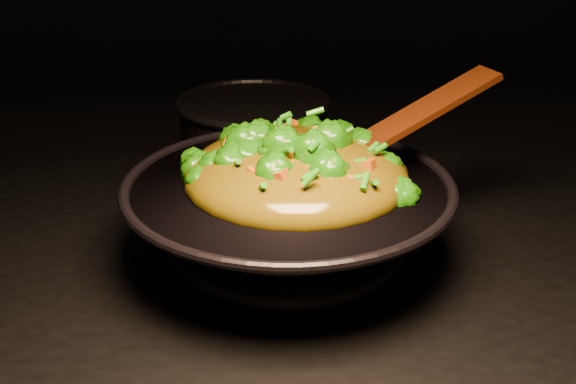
{
  "coord_description": "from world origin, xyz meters",
  "views": [
    {
      "loc": [
        -0.0,
        -0.83,
        1.4
      ],
      "look_at": [
        0.05,
        0.03,
        1.0
      ],
      "focal_mm": 45.0,
      "sensor_mm": 36.0,
      "label": 1
    }
  ],
  "objects": [
    {
      "name": "spatula",
      "position": [
        0.19,
        0.07,
        1.07
      ],
      "size": [
        0.31,
        0.15,
        0.13
      ],
      "primitive_type": "cube",
      "rotation": [
        0.0,
        -0.38,
        0.34
      ],
      "color": "#320B03",
      "rests_on": "wok"
    },
    {
      "name": "stir_fry",
      "position": [
        0.06,
        0.03,
        1.07
      ],
      "size": [
        0.34,
        0.34,
        0.1
      ],
      "primitive_type": null,
      "rotation": [
        0.0,
        0.0,
        -0.15
      ],
      "color": "#1D6907",
      "rests_on": "wok"
    },
    {
      "name": "back_pot",
      "position": [
        0.0,
        0.32,
        0.97
      ],
      "size": [
        0.3,
        0.3,
        0.14
      ],
      "primitive_type": "cylinder",
      "rotation": [
        0.0,
        0.0,
        0.23
      ],
      "color": "black",
      "rests_on": "stovetop"
    },
    {
      "name": "wok",
      "position": [
        0.05,
        0.02,
        0.96
      ],
      "size": [
        0.49,
        0.49,
        0.12
      ],
      "primitive_type": null,
      "rotation": [
        0.0,
        0.0,
        0.19
      ],
      "color": "black",
      "rests_on": "stovetop"
    }
  ]
}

